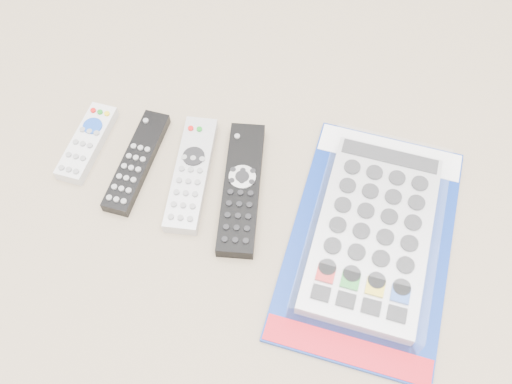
% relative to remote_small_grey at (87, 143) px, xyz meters
% --- Properties ---
extents(remote_small_grey, '(0.06, 0.15, 0.02)m').
position_rel_remote_small_grey_xyz_m(remote_small_grey, '(0.00, 0.00, 0.00)').
color(remote_small_grey, silver).
rests_on(remote_small_grey, ground).
extents(remote_slim_black, '(0.06, 0.19, 0.02)m').
position_rel_remote_small_grey_xyz_m(remote_slim_black, '(0.09, -0.02, -0.00)').
color(remote_slim_black, black).
rests_on(remote_slim_black, ground).
extents(remote_silver_dvd, '(0.06, 0.20, 0.02)m').
position_rel_remote_small_grey_xyz_m(remote_silver_dvd, '(0.18, -0.03, 0.00)').
color(remote_silver_dvd, '#B3B3B8').
rests_on(remote_silver_dvd, ground).
extents(remote_large_black, '(0.07, 0.23, 0.02)m').
position_rel_remote_small_grey_xyz_m(remote_large_black, '(0.26, -0.04, 0.00)').
color(remote_large_black, black).
rests_on(remote_large_black, ground).
extents(jumbo_remote_packaged, '(0.27, 0.40, 0.05)m').
position_rel_remote_small_grey_xyz_m(jumbo_remote_packaged, '(0.46, -0.09, 0.01)').
color(jumbo_remote_packaged, navy).
rests_on(jumbo_remote_packaged, ground).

